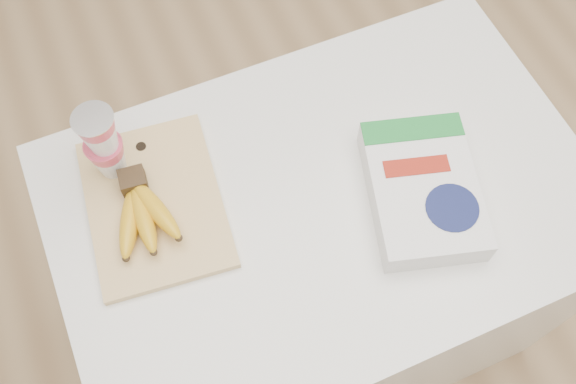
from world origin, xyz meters
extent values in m
plane|color=tan|center=(0.00, 0.00, 0.00)|extent=(4.00, 4.00, 0.00)
cube|color=silver|center=(0.00, 0.00, 0.39)|extent=(1.03, 0.69, 0.78)
cube|color=#EAC580|center=(-0.30, 0.11, 0.78)|extent=(0.28, 0.36, 0.02)
cube|color=#382816|center=(-0.33, 0.15, 0.82)|extent=(0.05, 0.05, 0.03)
ellipsoid|color=gold|center=(-0.35, 0.08, 0.81)|extent=(0.09, 0.16, 0.05)
sphere|color=#382816|center=(-0.38, 0.02, 0.81)|extent=(0.01, 0.01, 0.01)
ellipsoid|color=gold|center=(-0.33, 0.08, 0.82)|extent=(0.04, 0.16, 0.05)
sphere|color=#382816|center=(-0.33, 0.00, 0.82)|extent=(0.01, 0.01, 0.01)
ellipsoid|color=gold|center=(-0.30, 0.08, 0.82)|extent=(0.08, 0.16, 0.05)
sphere|color=#382816|center=(-0.28, 0.01, 0.82)|extent=(0.01, 0.01, 0.01)
cylinder|color=silver|center=(-0.35, 0.21, 0.96)|extent=(0.07, 0.07, 0.00)
cube|color=white|center=(0.16, -0.07, 0.81)|extent=(0.26, 0.33, 0.06)
cube|color=#1C7F31|center=(0.20, 0.04, 0.84)|extent=(0.20, 0.10, 0.00)
cylinder|color=#131B4A|center=(0.18, -0.13, 0.84)|extent=(0.12, 0.12, 0.00)
cube|color=#9F2112|center=(0.16, -0.03, 0.84)|extent=(0.13, 0.07, 0.00)
camera|label=1|loc=(-0.28, -0.47, 1.87)|focal=40.00mm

